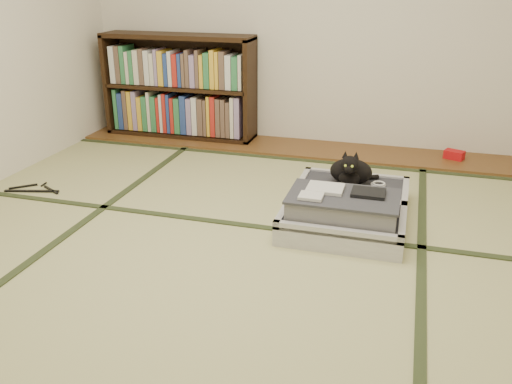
# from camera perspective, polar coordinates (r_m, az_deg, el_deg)

# --- Properties ---
(floor) EXTENTS (4.50, 4.50, 0.00)m
(floor) POSITION_cam_1_polar(r_m,az_deg,el_deg) (2.95, -2.85, -6.88)
(floor) COLOR tan
(floor) RESTS_ON ground
(wood_strip) EXTENTS (4.00, 0.50, 0.02)m
(wood_strip) POSITION_cam_1_polar(r_m,az_deg,el_deg) (4.73, 5.01, 4.61)
(wood_strip) COLOR brown
(wood_strip) RESTS_ON ground
(red_item) EXTENTS (0.17, 0.14, 0.07)m
(red_item) POSITION_cam_1_polar(r_m,az_deg,el_deg) (4.68, 20.14, 3.71)
(red_item) COLOR red
(red_item) RESTS_ON wood_strip
(tatami_borders) EXTENTS (4.00, 4.50, 0.01)m
(tatami_borders) POSITION_cam_1_polar(r_m,az_deg,el_deg) (3.37, -0.13, -2.90)
(tatami_borders) COLOR #2D381E
(tatami_borders) RESTS_ON ground
(bookcase) EXTENTS (1.38, 0.32, 0.92)m
(bookcase) POSITION_cam_1_polar(r_m,az_deg,el_deg) (5.03, -8.06, 10.74)
(bookcase) COLOR black
(bookcase) RESTS_ON wood_strip
(suitcase) EXTENTS (0.71, 0.95, 0.28)m
(suitcase) POSITION_cam_1_polar(r_m,az_deg,el_deg) (3.34, 9.49, -1.65)
(suitcase) COLOR silver
(suitcase) RESTS_ON floor
(cat) EXTENTS (0.32, 0.32, 0.25)m
(cat) POSITION_cam_1_polar(r_m,az_deg,el_deg) (3.57, 9.95, 2.16)
(cat) COLOR black
(cat) RESTS_ON suitcase
(cable_coil) EXTENTS (0.10, 0.10, 0.02)m
(cable_coil) POSITION_cam_1_polar(r_m,az_deg,el_deg) (3.62, 12.76, 0.81)
(cable_coil) COLOR white
(cable_coil) RESTS_ON suitcase
(hanger) EXTENTS (0.39, 0.23, 0.01)m
(hanger) POSITION_cam_1_polar(r_m,az_deg,el_deg) (4.12, -22.28, 0.25)
(hanger) COLOR black
(hanger) RESTS_ON floor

